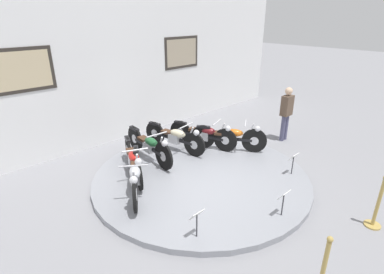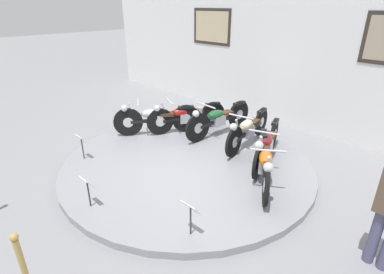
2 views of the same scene
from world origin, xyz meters
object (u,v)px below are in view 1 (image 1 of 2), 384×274
Objects in this scene: info_placard_front_left at (197,218)px; visitor_standing at (286,111)px; motorcycle_green at (149,145)px; motorcycle_cream at (175,137)px; stanchion_post_right_of_entry at (376,210)px; motorcycle_silver at (136,174)px; motorcycle_orange at (230,136)px; motorcycle_maroon at (204,134)px; motorcycle_red at (133,159)px; info_placard_front_centre at (284,198)px; info_placard_front_right at (293,159)px.

visitor_standing reaches higher than info_placard_front_left.
motorcycle_green is 0.83m from motorcycle_cream.
visitor_standing is 4.01m from stanchion_post_right_of_entry.
visitor_standing is at bearing 53.84° from stanchion_post_right_of_entry.
motorcycle_orange is (2.94, -0.00, -0.01)m from motorcycle_silver.
motorcycle_maroon is at bearing 154.44° from visitor_standing.
motorcycle_red is 0.98× the size of motorcycle_maroon.
info_placard_front_left is at bearing -148.74° from motorcycle_orange.
visitor_standing is at bearing 15.25° from info_placard_front_left.
motorcycle_green is 1.03× the size of motorcycle_cream.
info_placard_front_centre is 1.00× the size of info_placard_front_right.
motorcycle_orange is at bearing 83.72° from stanchion_post_right_of_entry.
motorcycle_orange is at bearing 59.20° from info_placard_front_centre.
motorcycle_red is 4.83m from stanchion_post_right_of_entry.
motorcycle_silver is at bearing 179.98° from motorcycle_orange.
motorcycle_silver is 3.30× the size of info_placard_front_left.
info_placard_front_right is at bearing -80.75° from motorcycle_maroon.
motorcycle_silver is at bearing 88.67° from info_placard_front_left.
motorcycle_silver is 3.30× the size of info_placard_front_right.
motorcycle_silver reaches higher than info_placard_front_centre.
info_placard_front_centre is at bearing -83.21° from motorcycle_green.
motorcycle_maroon is at bearing 13.59° from motorcycle_silver.
stanchion_post_right_of_entry is (1.07, -1.21, -0.15)m from info_placard_front_centre.
info_placard_front_centre is 1.65m from info_placard_front_right.
motorcycle_silver is at bearing -166.41° from motorcycle_maroon.
motorcycle_silver reaches higher than motorcycle_red.
motorcycle_maroon is 4.31m from stanchion_post_right_of_entry.
motorcycle_green is 4.12m from visitor_standing.
motorcycle_orange is at bearing 31.26° from info_placard_front_left.
motorcycle_maroon reaches higher than info_placard_front_centre.
motorcycle_maroon is 3.69× the size of info_placard_front_left.
visitor_standing reaches higher than stanchion_post_right_of_entry.
motorcycle_red is at bearing -152.08° from motorcycle_green.
visitor_standing is (2.99, -1.47, 0.39)m from motorcycle_cream.
stanchion_post_right_of_entry reaches higher than motorcycle_maroon.
info_placard_front_centre is (0.41, -3.47, -0.03)m from motorcycle_green.
motorcycle_red is 3.61× the size of info_placard_front_centre.
motorcycle_silver is 1.81m from info_placard_front_left.
motorcycle_silver is 0.84× the size of motorcycle_green.
motorcycle_red is 3.61× the size of info_placard_front_left.
info_placard_front_left is 3.19m from stanchion_post_right_of_entry.
stanchion_post_right_of_entry is (-0.40, -3.68, -0.17)m from motorcycle_orange.
motorcycle_cream reaches higher than info_placard_front_left.
info_placard_front_centre is 1.62m from stanchion_post_right_of_entry.
motorcycle_orange is at bearing -60.42° from motorcycle_maroon.
stanchion_post_right_of_entry reaches higher than motorcycle_green.
motorcycle_maroon is 3.29m from info_placard_front_centre.
info_placard_front_centre is (1.12, -3.10, -0.02)m from motorcycle_red.
info_placard_front_centre is (-0.42, -3.47, -0.02)m from motorcycle_cream.
motorcycle_green is (1.06, 1.00, 0.00)m from motorcycle_silver.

